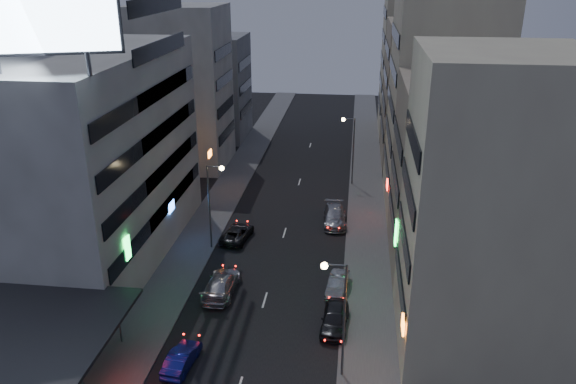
% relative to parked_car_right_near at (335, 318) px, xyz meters
% --- Properties ---
extents(sidewalk_left, '(4.00, 120.00, 0.12)m').
position_rel_parked_car_right_near_xyz_m(sidewalk_left, '(-13.60, 18.91, -0.72)').
color(sidewalk_left, '#4C4C4F').
rests_on(sidewalk_left, ground).
extents(sidewalk_right, '(4.00, 120.00, 0.12)m').
position_rel_parked_car_right_near_xyz_m(sidewalk_right, '(2.40, 18.91, -0.72)').
color(sidewalk_right, '#4C4C4F').
rests_on(sidewalk_right, ground).
extents(food_court, '(11.00, 13.00, 3.88)m').
position_rel_parked_car_right_near_xyz_m(food_court, '(-19.50, -9.09, 1.21)').
color(food_court, beige).
rests_on(food_court, ground).
extents(white_building, '(14.00, 24.00, 18.00)m').
position_rel_parked_car_right_near_xyz_m(white_building, '(-22.60, 8.91, 8.22)').
color(white_building, beige).
rests_on(white_building, ground).
extents(shophouse_near, '(10.00, 11.00, 20.00)m').
position_rel_parked_car_right_near_xyz_m(shophouse_near, '(9.40, -0.59, 9.22)').
color(shophouse_near, beige).
rests_on(shophouse_near, ground).
extents(shophouse_mid, '(11.00, 12.00, 16.00)m').
position_rel_parked_car_right_near_xyz_m(shophouse_mid, '(9.90, 10.91, 7.22)').
color(shophouse_mid, gray).
rests_on(shophouse_mid, ground).
extents(shophouse_far, '(10.00, 14.00, 22.00)m').
position_rel_parked_car_right_near_xyz_m(shophouse_far, '(9.40, 23.91, 10.22)').
color(shophouse_far, beige).
rests_on(shophouse_far, ground).
extents(far_left_a, '(11.00, 10.00, 20.00)m').
position_rel_parked_car_right_near_xyz_m(far_left_a, '(-21.10, 33.91, 9.22)').
color(far_left_a, beige).
rests_on(far_left_a, ground).
extents(far_left_b, '(12.00, 10.00, 15.00)m').
position_rel_parked_car_right_near_xyz_m(far_left_b, '(-21.60, 46.91, 6.72)').
color(far_left_b, gray).
rests_on(far_left_b, ground).
extents(far_right_a, '(11.00, 12.00, 18.00)m').
position_rel_parked_car_right_near_xyz_m(far_right_a, '(9.90, 38.91, 8.22)').
color(far_right_a, gray).
rests_on(far_right_a, ground).
extents(far_right_b, '(12.00, 12.00, 24.00)m').
position_rel_parked_car_right_near_xyz_m(far_right_b, '(10.40, 52.91, 11.22)').
color(far_right_b, beige).
rests_on(far_right_b, ground).
extents(billboard, '(9.52, 3.75, 6.20)m').
position_rel_parked_car_right_near_xyz_m(billboard, '(-18.59, -1.12, 20.88)').
color(billboard, '#595B60').
rests_on(billboard, white_building).
extents(street_lamp_right_near, '(1.60, 0.44, 8.02)m').
position_rel_parked_car_right_near_xyz_m(street_lamp_right_near, '(0.30, -5.09, 4.59)').
color(street_lamp_right_near, '#595B60').
rests_on(street_lamp_right_near, sidewalk_right).
extents(street_lamp_left, '(1.60, 0.44, 8.02)m').
position_rel_parked_car_right_near_xyz_m(street_lamp_left, '(-11.50, 10.91, 4.59)').
color(street_lamp_left, '#595B60').
rests_on(street_lamp_left, sidewalk_left).
extents(street_lamp_right_far, '(1.60, 0.44, 8.02)m').
position_rel_parked_car_right_near_xyz_m(street_lamp_right_far, '(0.30, 28.91, 4.59)').
color(street_lamp_right_far, '#595B60').
rests_on(street_lamp_right_far, sidewalk_right).
extents(parked_car_right_near, '(2.12, 4.67, 1.56)m').
position_rel_parked_car_right_near_xyz_m(parked_car_right_near, '(0.00, 0.00, 0.00)').
color(parked_car_right_near, black).
rests_on(parked_car_right_near, ground).
extents(parked_car_right_mid, '(1.93, 4.18, 1.33)m').
position_rel_parked_car_right_near_xyz_m(parked_car_right_mid, '(0.00, 4.90, -0.11)').
color(parked_car_right_mid, '#9DA1A5').
rests_on(parked_car_right_mid, ground).
extents(parked_car_left, '(2.85, 5.05, 1.33)m').
position_rel_parked_car_right_near_xyz_m(parked_car_left, '(-9.89, 12.96, -0.11)').
color(parked_car_left, black).
rests_on(parked_car_left, ground).
extents(parked_car_right_far, '(2.65, 5.68, 1.60)m').
position_rel_parked_car_right_near_xyz_m(parked_car_right_far, '(-0.84, 17.67, 0.02)').
color(parked_car_right_far, '#94959B').
rests_on(parked_car_right_far, ground).
extents(road_car_blue, '(1.77, 4.08, 1.30)m').
position_rel_parked_car_right_near_xyz_m(road_car_blue, '(-9.68, -5.53, -0.13)').
color(road_car_blue, navy).
rests_on(road_car_blue, ground).
extents(road_car_silver, '(2.41, 5.67, 1.63)m').
position_rel_parked_car_right_near_xyz_m(road_car_silver, '(-9.20, 3.55, 0.04)').
color(road_car_silver, '#AEAFB6').
rests_on(road_car_silver, ground).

